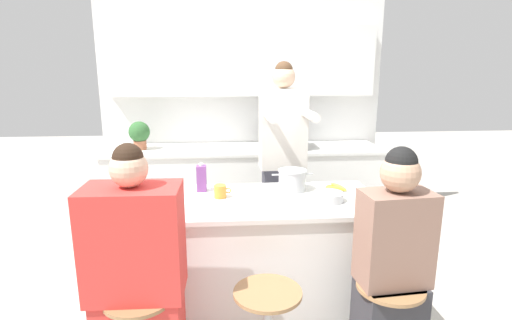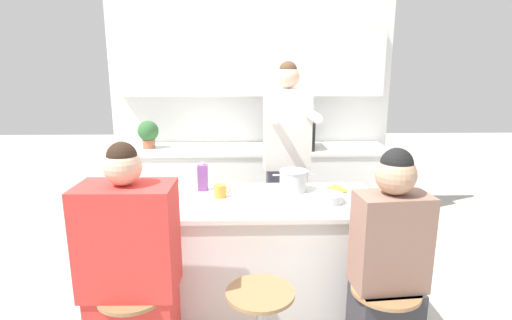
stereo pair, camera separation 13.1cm
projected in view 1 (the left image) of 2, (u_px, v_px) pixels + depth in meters
ground_plane at (257, 319)px, 2.86m from camera, size 16.00×16.00×0.00m
wall_back at (243, 87)px, 4.40m from camera, size 3.11×0.22×2.70m
back_counter at (245, 189)px, 4.34m from camera, size 2.89×0.67×0.92m
kitchen_island at (257, 261)px, 2.76m from camera, size 1.63×0.75×0.91m
person_cooking at (282, 171)px, 3.36m from camera, size 0.39×0.59×1.81m
person_wrapped_blanket at (138, 289)px, 2.02m from camera, size 0.48×0.29×1.42m
person_seated_near at (391, 282)px, 2.13m from camera, size 0.38×0.29×1.38m
cooking_pot at (292, 180)px, 2.83m from camera, size 0.29×0.20×0.15m
fruit_bowl at (158, 195)px, 2.65m from camera, size 0.19×0.19×0.06m
mixing_bowl_steel at (329, 197)px, 2.61m from camera, size 0.20×0.20×0.06m
coffee_cup_near at (220, 191)px, 2.67m from camera, size 0.12×0.08×0.09m
banana_bunch at (334, 188)px, 2.81m from camera, size 0.18×0.13×0.06m
juice_carton at (202, 178)px, 2.80m from camera, size 0.07×0.07×0.20m
microwave at (282, 134)px, 4.20m from camera, size 0.46×0.40×0.29m
potted_plant at (139, 134)px, 4.11m from camera, size 0.22×0.22×0.29m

